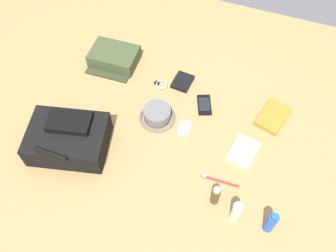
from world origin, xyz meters
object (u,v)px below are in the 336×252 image
(toothbrush, at_px, (218,180))
(wallet, at_px, (183,82))
(toiletry_pouch, at_px, (114,58))
(deodorant_spray, at_px, (271,223))
(cologne_bottle, at_px, (216,195))
(cell_phone, at_px, (204,105))
(paperback_novel, at_px, (273,117))
(notepad, at_px, (243,151))
(bucket_hat, at_px, (157,115))
(backpack, at_px, (68,138))
(wristwatch, at_px, (161,84))
(media_player, at_px, (185,128))
(lotion_bottle, at_px, (236,212))

(toothbrush, relative_size, wallet, 1.56)
(toiletry_pouch, height_order, deodorant_spray, deodorant_spray)
(cologne_bottle, relative_size, cell_phone, 0.86)
(toiletry_pouch, xyz_separation_m, paperback_novel, (-0.87, 0.07, -0.03))
(wallet, bearing_deg, notepad, 147.86)
(bucket_hat, xyz_separation_m, notepad, (-0.44, 0.04, -0.02))
(backpack, distance_m, wallet, 0.64)
(wristwatch, bearing_deg, cell_phone, 168.50)
(cell_phone, bearing_deg, deodorant_spray, 129.78)
(cologne_bottle, distance_m, toothbrush, 0.10)
(cologne_bottle, relative_size, toothbrush, 0.68)
(cologne_bottle, relative_size, paperback_novel, 0.58)
(wallet, relative_size, notepad, 0.73)
(deodorant_spray, bearing_deg, cologne_bottle, -9.62)
(backpack, relative_size, toiletry_pouch, 1.56)
(media_player, relative_size, wallet, 0.80)
(cologne_bottle, height_order, notepad, cologne_bottle)
(toiletry_pouch, distance_m, wristwatch, 0.30)
(backpack, height_order, lotion_bottle, backpack)
(bucket_hat, distance_m, deodorant_spray, 0.70)
(bucket_hat, distance_m, lotion_bottle, 0.59)
(cologne_bottle, bearing_deg, deodorant_spray, 170.38)
(cell_phone, bearing_deg, lotion_bottle, 118.94)
(lotion_bottle, distance_m, wallet, 0.74)
(toiletry_pouch, bearing_deg, bucket_hat, 142.95)
(wristwatch, distance_m, toothbrush, 0.60)
(deodorant_spray, height_order, wallet, deodorant_spray)
(deodorant_spray, relative_size, wristwatch, 1.98)
(media_player, bearing_deg, lotion_bottle, 133.46)
(cologne_bottle, bearing_deg, cell_phone, -68.24)
(paperback_novel, distance_m, cell_phone, 0.34)
(backpack, distance_m, notepad, 0.79)
(bucket_hat, bearing_deg, backpack, 41.37)
(backpack, bearing_deg, wristwatch, -118.52)
(deodorant_spray, bearing_deg, notepad, -60.74)
(paperback_novel, bearing_deg, backpack, 29.22)
(cell_phone, xyz_separation_m, notepad, (-0.24, 0.19, 0.00))
(bucket_hat, bearing_deg, cell_phone, -142.07)
(toiletry_pouch, bearing_deg, lotion_bottle, 142.91)
(backpack, xyz_separation_m, toiletry_pouch, (0.03, -0.54, -0.03))
(wristwatch, bearing_deg, backpack, 61.48)
(lotion_bottle, distance_m, cologne_bottle, 0.11)
(notepad, bearing_deg, bucket_hat, 3.91)
(backpack, distance_m, bucket_hat, 0.43)
(notepad, bearing_deg, toothbrush, 77.62)
(cell_phone, bearing_deg, media_player, 73.10)
(deodorant_spray, relative_size, media_player, 1.60)
(bucket_hat, relative_size, cologne_bottle, 1.50)
(paperback_novel, distance_m, toothbrush, 0.44)
(lotion_bottle, bearing_deg, paperback_novel, -95.48)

